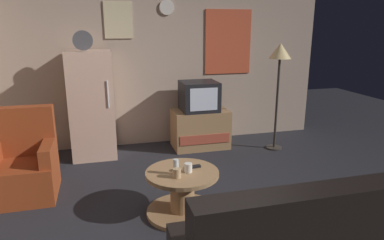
{
  "coord_description": "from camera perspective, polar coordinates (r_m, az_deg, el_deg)",
  "views": [
    {
      "loc": [
        -0.93,
        -2.93,
        1.83
      ],
      "look_at": [
        0.09,
        0.9,
        0.75
      ],
      "focal_mm": 32.52,
      "sensor_mm": 36.0,
      "label": 1
    }
  ],
  "objects": [
    {
      "name": "tv_stand",
      "position": [
        5.36,
        1.35,
        -1.44
      ],
      "size": [
        0.84,
        0.53,
        0.58
      ],
      "color": "#9E754C",
      "rests_on": "ground_plane"
    },
    {
      "name": "ground_plane",
      "position": [
        3.58,
        2.44,
        -15.53
      ],
      "size": [
        12.0,
        12.0,
        0.0
      ],
      "primitive_type": "plane",
      "color": "#232328"
    },
    {
      "name": "coffee_table",
      "position": [
        3.52,
        -1.59,
        -11.83
      ],
      "size": [
        0.72,
        0.72,
        0.45
      ],
      "color": "#9E754C",
      "rests_on": "ground_plane"
    },
    {
      "name": "wall_with_art",
      "position": [
        5.48,
        -5.08,
        10.3
      ],
      "size": [
        5.2,
        0.12,
        2.72
      ],
      "color": "tan",
      "rests_on": "ground_plane"
    },
    {
      "name": "wine_glass",
      "position": [
        3.34,
        -2.65,
        -7.69
      ],
      "size": [
        0.05,
        0.05,
        0.15
      ],
      "primitive_type": "cylinder",
      "color": "silver",
      "rests_on": "coffee_table"
    },
    {
      "name": "mug_ceramic_white",
      "position": [
        3.39,
        -0.61,
        -7.82
      ],
      "size": [
        0.08,
        0.08,
        0.09
      ],
      "primitive_type": "cylinder",
      "color": "silver",
      "rests_on": "coffee_table"
    },
    {
      "name": "remote_control",
      "position": [
        3.5,
        0.21,
        -7.68
      ],
      "size": [
        0.15,
        0.06,
        0.02
      ],
      "primitive_type": "cube",
      "rotation": [
        0.0,
        0.0,
        0.11
      ],
      "color": "black",
      "rests_on": "coffee_table"
    },
    {
      "name": "mug_ceramic_tan",
      "position": [
        3.28,
        -2.5,
        -8.69
      ],
      "size": [
        0.08,
        0.08,
        0.09
      ],
      "primitive_type": "cylinder",
      "color": "tan",
      "rests_on": "coffee_table"
    },
    {
      "name": "fridge",
      "position": [
        5.09,
        -16.1,
        2.44
      ],
      "size": [
        0.6,
        0.62,
        1.77
      ],
      "color": "beige",
      "rests_on": "ground_plane"
    },
    {
      "name": "standing_lamp",
      "position": [
        5.24,
        14.19,
        9.62
      ],
      "size": [
        0.32,
        0.32,
        1.59
      ],
      "color": "#332D28",
      "rests_on": "ground_plane"
    },
    {
      "name": "crt_tv",
      "position": [
        5.23,
        1.17,
        3.93
      ],
      "size": [
        0.54,
        0.51,
        0.44
      ],
      "color": "black",
      "rests_on": "tv_stand"
    },
    {
      "name": "armchair",
      "position": [
        4.28,
        -25.94,
        -6.78
      ],
      "size": [
        0.68,
        0.68,
        0.96
      ],
      "color": "maroon",
      "rests_on": "ground_plane"
    }
  ]
}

